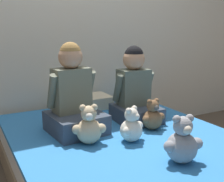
{
  "coord_description": "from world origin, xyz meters",
  "views": [
    {
      "loc": [
        -0.94,
        -1.48,
        1.11
      ],
      "look_at": [
        0.0,
        0.25,
        0.66
      ],
      "focal_mm": 45.0,
      "sensor_mm": 36.0,
      "label": 1
    }
  ],
  "objects": [
    {
      "name": "teddy_bear_held_by_left_child",
      "position": [
        -0.26,
        0.07,
        0.49
      ],
      "size": [
        0.21,
        0.16,
        0.26
      ],
      "rotation": [
        0.0,
        0.0,
        -0.35
      ],
      "color": "#D1B78E",
      "rests_on": "bed"
    },
    {
      "name": "teddy_bear_at_foot_of_bed",
      "position": [
        0.08,
        -0.41,
        0.5
      ],
      "size": [
        0.22,
        0.17,
        0.27
      ],
      "rotation": [
        0.0,
        0.0,
        -0.23
      ],
      "color": "#939399",
      "rests_on": "bed"
    },
    {
      "name": "teddy_bear_between_children",
      "position": [
        -0.01,
        -0.03,
        0.48
      ],
      "size": [
        0.18,
        0.15,
        0.23
      ],
      "rotation": [
        0.0,
        0.0,
        0.43
      ],
      "color": "silver",
      "rests_on": "bed"
    },
    {
      "name": "child_on_right",
      "position": [
        0.25,
        0.33,
        0.62
      ],
      "size": [
        0.34,
        0.37,
        0.59
      ],
      "rotation": [
        0.0,
        0.0,
        -0.06
      ],
      "color": "#384251",
      "rests_on": "bed"
    },
    {
      "name": "wall_behind_bed",
      "position": [
        0.0,
        1.07,
        1.25
      ],
      "size": [
        8.0,
        0.06,
        2.5
      ],
      "color": "silver",
      "rests_on": "ground_plane"
    },
    {
      "name": "teddy_bear_held_by_right_child",
      "position": [
        0.25,
        0.09,
        0.48
      ],
      "size": [
        0.19,
        0.14,
        0.23
      ],
      "rotation": [
        0.0,
        0.0,
        0.03
      ],
      "color": "brown",
      "rests_on": "bed"
    },
    {
      "name": "child_on_left",
      "position": [
        -0.27,
        0.33,
        0.62
      ],
      "size": [
        0.39,
        0.4,
        0.63
      ],
      "rotation": [
        0.0,
        0.0,
        0.09
      ],
      "color": "#384251",
      "rests_on": "bed"
    },
    {
      "name": "pillow_at_headboard",
      "position": [
        0.0,
        0.82,
        0.44
      ],
      "size": [
        0.52,
        0.27,
        0.11
      ],
      "color": "beige",
      "rests_on": "bed"
    },
    {
      "name": "bed",
      "position": [
        0.0,
        0.0,
        0.19
      ],
      "size": [
        1.45,
        1.98,
        0.38
      ],
      "color": "#997F60",
      "rests_on": "ground_plane"
    }
  ]
}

